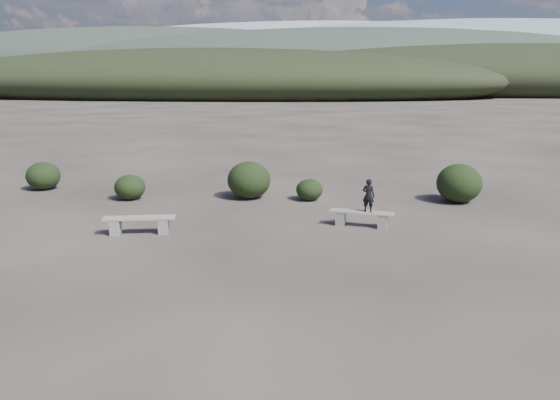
# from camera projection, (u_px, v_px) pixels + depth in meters

# --- Properties ---
(ground) EXTENTS (1200.00, 1200.00, 0.00)m
(ground) POSITION_uv_depth(u_px,v_px,m) (236.00, 295.00, 10.59)
(ground) COLOR #2B2521
(ground) RESTS_ON ground
(bench_left) EXTENTS (1.93, 0.80, 0.47)m
(bench_left) POSITION_uv_depth(u_px,v_px,m) (139.00, 224.00, 14.55)
(bench_left) COLOR slate
(bench_left) RESTS_ON ground
(bench_right) EXTENTS (1.81, 0.67, 0.44)m
(bench_right) POSITION_uv_depth(u_px,v_px,m) (362.00, 217.00, 15.26)
(bench_right) COLOR slate
(bench_right) RESTS_ON ground
(seated_person) EXTENTS (0.39, 0.32, 0.93)m
(seated_person) POSITION_uv_depth(u_px,v_px,m) (368.00, 195.00, 15.06)
(seated_person) COLOR black
(seated_person) RESTS_ON bench_right
(shrub_a) EXTENTS (1.04, 1.04, 0.85)m
(shrub_a) POSITION_uv_depth(u_px,v_px,m) (130.00, 187.00, 18.52)
(shrub_a) COLOR black
(shrub_a) RESTS_ON ground
(shrub_b) EXTENTS (1.48, 1.48, 1.27)m
(shrub_b) POSITION_uv_depth(u_px,v_px,m) (249.00, 180.00, 18.68)
(shrub_b) COLOR black
(shrub_b) RESTS_ON ground
(shrub_c) EXTENTS (0.91, 0.91, 0.73)m
(shrub_c) POSITION_uv_depth(u_px,v_px,m) (309.00, 190.00, 18.43)
(shrub_c) COLOR black
(shrub_c) RESTS_ON ground
(shrub_d) EXTENTS (1.48, 1.48, 1.29)m
(shrub_d) POSITION_uv_depth(u_px,v_px,m) (459.00, 183.00, 18.08)
(shrub_d) COLOR black
(shrub_d) RESTS_ON ground
(shrub_f) EXTENTS (1.21, 1.21, 1.02)m
(shrub_f) POSITION_uv_depth(u_px,v_px,m) (43.00, 176.00, 20.11)
(shrub_f) COLOR black
(shrub_f) RESTS_ON ground
(mountain_ridges) EXTENTS (500.00, 400.00, 56.00)m
(mountain_ridges) POSITION_uv_depth(u_px,v_px,m) (332.00, 62.00, 336.93)
(mountain_ridges) COLOR black
(mountain_ridges) RESTS_ON ground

